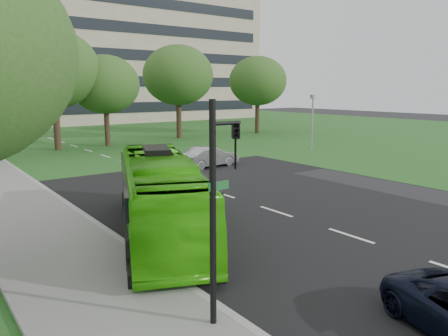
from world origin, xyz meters
name	(u,v)px	position (x,y,z in m)	size (l,w,h in m)	color
ground	(310,223)	(0.00, 0.00, 0.00)	(160.00, 160.00, 0.00)	black
street_surfaces	(97,155)	(-0.38, 22.75, 0.03)	(120.00, 120.00, 0.15)	black
office_building	(137,48)	(21.96, 61.96, 12.50)	(40.10, 20.10, 25.00)	gray
tree_park_b	(53,69)	(-1.98, 28.06, 7.03)	(7.95, 7.95, 10.42)	black
tree_park_c	(105,84)	(2.61, 28.08, 5.74)	(6.37, 6.37, 8.46)	black
tree_park_d	(178,75)	(11.50, 29.88, 6.77)	(7.57, 7.57, 10.00)	black
tree_park_e	(258,81)	(22.13, 29.16, 6.27)	(6.92, 6.92, 9.23)	black
bus	(160,196)	(-5.50, 2.34, 1.46)	(2.46, 10.49, 2.92)	#38BC0E
sedan	(209,157)	(4.00, 13.06, 0.71)	(1.51, 4.32, 1.42)	#9C9CA1
traffic_light	(219,198)	(-7.49, -4.15, 3.01)	(0.83, 0.25, 5.13)	black
camera_pole	(312,115)	(16.00, 14.64, 3.13)	(0.45, 0.41, 4.84)	gray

